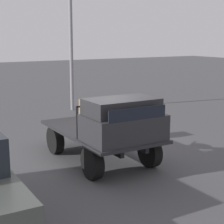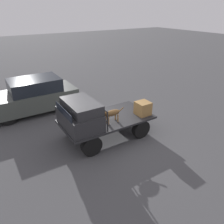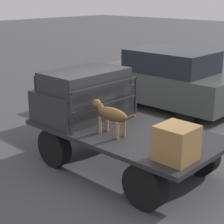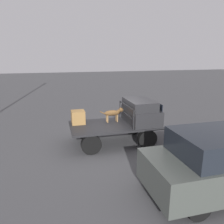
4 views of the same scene
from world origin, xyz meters
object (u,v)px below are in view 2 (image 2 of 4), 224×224
Objects in this scene: cargo_crate at (143,108)px; parked_sedan at (33,96)px; flatbed_truck at (107,123)px; dog at (110,113)px.

cargo_crate is 5.65m from parked_sedan.
parked_sedan is (1.93, -4.03, 0.27)m from flatbed_truck.
dog is at bearing 80.74° from flatbed_truck.
dog is at bearing 116.67° from parked_sedan.
flatbed_truck is 3.40× the size of dog.
cargo_crate is at bearing 130.60° from parked_sedan.
flatbed_truck is 0.85× the size of parked_sedan.
cargo_crate is at bearing 161.41° from flatbed_truck.
cargo_crate is at bearing -179.81° from dog.
dog is 1.53m from cargo_crate.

